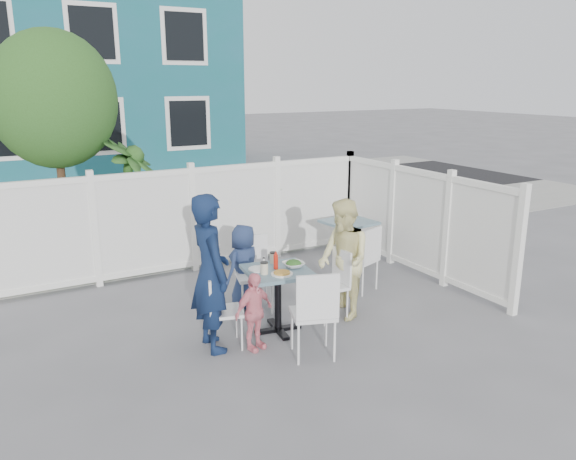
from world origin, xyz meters
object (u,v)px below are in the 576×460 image
chair_left (218,305)px  chair_back (253,267)px  man (210,273)px  chair_near (315,309)px  woman (343,259)px  spare_table (349,231)px  boy (244,266)px  toddler (254,312)px  main_table (278,284)px  chair_right (334,279)px

chair_left → chair_back: chair_back is taller
chair_left → man: man is taller
chair_near → woman: (0.90, 0.79, 0.17)m
spare_table → woman: size_ratio=0.52×
boy → spare_table: bearing=175.7°
chair_back → chair_near: (-0.04, -1.56, 0.02)m
man → toddler: (0.38, -0.26, -0.43)m
main_table → spare_table: (2.10, 1.56, -0.01)m
man → toddler: man is taller
chair_left → man: 0.39m
chair_right → man: (-1.62, -0.02, 0.36)m
spare_table → chair_back: 2.20m
chair_left → woman: size_ratio=0.57×
man → boy: 1.23m
chair_left → chair_right: size_ratio=0.96×
spare_table → woman: bearing=-127.2°
main_table → toddler: bearing=-148.0°
main_table → chair_back: chair_back is taller
chair_back → toddler: 1.16m
chair_near → spare_table: bearing=67.3°
man → boy: man is taller
spare_table → man: size_ratio=0.45×
chair_left → chair_right: (1.55, 0.04, 0.02)m
woman → chair_right: bearing=-88.6°
chair_near → toddler: bearing=149.8°
chair_near → man: bearing=155.6°
chair_back → chair_near: 1.56m
woman → chair_near: bearing=-40.2°
chair_right → woman: size_ratio=0.59×
woman → chair_left: bearing=-80.6°
chair_left → man: (-0.07, 0.02, 0.38)m
spare_table → toddler: toddler is taller
chair_back → chair_left: bearing=59.0°
boy → woman: bearing=114.7°
main_table → woman: woman is taller
main_table → chair_left: chair_left is taller
chair_left → spare_table: bearing=133.6°
chair_left → toddler: toddler is taller
chair_left → toddler: 0.40m
main_table → chair_back: 0.77m
chair_near → boy: (-0.04, 1.67, -0.02)m
chair_near → main_table: bearing=109.5°
spare_table → chair_near: chair_near is taller
woman → man: bearing=-81.3°
toddler → woman: bearing=-5.8°
chair_back → toddler: bearing=79.1°
main_table → toddler: size_ratio=0.93×
chair_back → toddler: (-0.49, -1.04, -0.12)m
man → toddler: 0.63m
main_table → chair_right: (0.79, 0.01, -0.08)m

